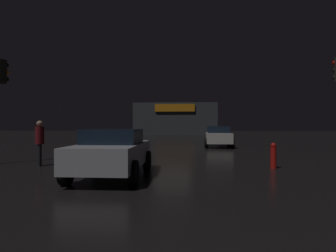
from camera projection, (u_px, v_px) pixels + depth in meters
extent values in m
plane|color=black|center=(172.00, 149.00, 19.02)|extent=(120.00, 120.00, 0.00)
cube|color=#33383D|center=(176.00, 119.00, 48.78)|extent=(14.07, 7.22, 5.43)
cube|color=orange|center=(175.00, 108.00, 45.03)|extent=(6.56, 0.24, 1.23)
sphere|color=red|center=(335.00, 63.00, 11.58)|extent=(0.20, 0.20, 0.20)
sphere|color=black|center=(335.00, 70.00, 11.58)|extent=(0.20, 0.20, 0.20)
sphere|color=black|center=(335.00, 77.00, 11.58)|extent=(0.20, 0.20, 0.20)
cube|color=black|center=(2.00, 72.00, 11.65)|extent=(0.41, 0.41, 1.00)
sphere|color=black|center=(7.00, 65.00, 11.76)|extent=(0.20, 0.20, 0.20)
sphere|color=orange|center=(7.00, 72.00, 11.76)|extent=(0.20, 0.20, 0.20)
sphere|color=black|center=(7.00, 79.00, 11.76)|extent=(0.20, 0.20, 0.20)
cube|color=silver|center=(218.00, 138.00, 20.59)|extent=(2.00, 4.01, 0.72)
cube|color=black|center=(218.00, 130.00, 20.76)|extent=(1.72, 2.11, 0.50)
cylinder|color=black|center=(232.00, 144.00, 19.21)|extent=(0.26, 0.69, 0.68)
cylinder|color=black|center=(207.00, 143.00, 19.41)|extent=(0.26, 0.69, 0.68)
cylinder|color=black|center=(228.00, 142.00, 21.77)|extent=(0.26, 0.69, 0.68)
cylinder|color=black|center=(206.00, 141.00, 21.98)|extent=(0.26, 0.69, 0.68)
cube|color=#B7B7BF|center=(112.00, 155.00, 8.66)|extent=(1.86, 3.98, 0.70)
cube|color=black|center=(113.00, 136.00, 8.75)|extent=(1.67, 1.75, 0.46)
cylinder|color=black|center=(133.00, 173.00, 7.29)|extent=(0.22, 0.70, 0.70)
cylinder|color=black|center=(66.00, 172.00, 7.41)|extent=(0.22, 0.70, 0.70)
cylinder|color=black|center=(147.00, 161.00, 9.91)|extent=(0.22, 0.70, 0.70)
cylinder|color=black|center=(97.00, 160.00, 10.03)|extent=(0.22, 0.70, 0.70)
cylinder|color=black|center=(40.00, 155.00, 11.00)|extent=(0.14, 0.14, 0.88)
cylinder|color=black|center=(40.00, 155.00, 10.86)|extent=(0.14, 0.14, 0.88)
cylinder|color=maroon|center=(40.00, 135.00, 10.93)|extent=(0.47, 0.47, 0.70)
sphere|color=tan|center=(40.00, 124.00, 10.93)|extent=(0.24, 0.24, 0.24)
cylinder|color=red|center=(273.00, 158.00, 10.30)|extent=(0.22, 0.22, 0.81)
sphere|color=red|center=(273.00, 145.00, 10.29)|extent=(0.20, 0.20, 0.20)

